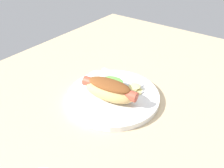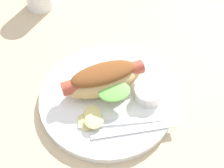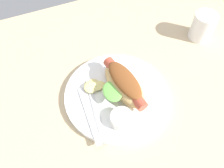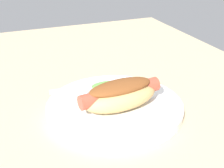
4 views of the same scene
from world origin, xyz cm
name	(u,v)px [view 1 (image 1 of 4)]	position (x,y,z in cm)	size (l,w,h in cm)	color
ground_plane	(115,91)	(0.00, 0.00, -0.90)	(120.00, 90.00, 1.80)	tan
plate	(113,96)	(3.89, 2.29, 0.80)	(26.55, 26.55, 1.60)	white
hot_dog	(109,89)	(5.93, 2.53, 4.54)	(10.27, 16.45, 5.58)	tan
sauce_ramekin	(97,78)	(1.75, -5.22, 2.89)	(5.31, 5.31, 2.57)	white
fork	(120,81)	(-2.64, 0.29, 1.80)	(3.54, 16.77, 0.40)	silver
knife	(121,77)	(-4.60, -0.71, 1.78)	(15.86, 1.40, 0.36)	silver
chips_pile	(134,89)	(-0.72, 6.47, 2.31)	(6.44, 5.27, 1.45)	#DCD07E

